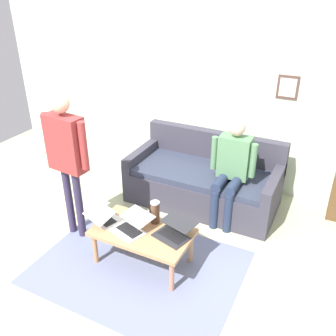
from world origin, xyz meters
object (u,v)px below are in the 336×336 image
person_standing (67,150)px  laptop_left (174,231)px  person_seated (232,166)px  laptop_center (131,226)px  couch (204,181)px  coffee_table (143,234)px  laptop_right (103,217)px  french_press (155,212)px

person_standing → laptop_left: bearing=179.8°
laptop_left → person_seated: (-0.22, -1.11, 0.27)m
person_standing → laptop_center: bearing=171.9°
couch → laptop_left: 1.36m
couch → coffee_table: size_ratio=1.90×
laptop_left → laptop_right: bearing=7.6°
coffee_table → french_press: 0.26m
couch → laptop_right: 1.56m
coffee_table → laptop_right: bearing=3.2°
laptop_left → person_seated: size_ratio=0.33×
laptop_left → person_standing: 1.42m
couch → french_press: size_ratio=6.87×
laptop_center → person_seated: bearing=-117.9°
french_press → person_seated: (-0.49, -1.00, 0.19)m
person_seated → person_standing: bearing=36.6°
coffee_table → couch: bearing=-95.0°
laptop_right → french_press: 0.56m
couch → laptop_center: 1.48m
coffee_table → person_standing: (0.95, -0.08, 0.73)m
couch → person_seated: size_ratio=1.51×
laptop_right → person_seated: size_ratio=0.32×
laptop_right → person_standing: (0.49, -0.11, 0.63)m
laptop_center → laptop_right: laptop_right is taller
laptop_right → person_standing: bearing=-12.7°
laptop_center → laptop_right: size_ratio=1.08×
laptop_center → french_press: bearing=-123.9°
french_press → laptop_center: bearing=56.1°
coffee_table → french_press: bearing=-103.7°
couch → laptop_left: (-0.20, 1.34, 0.15)m
couch → laptop_center: couch is taller
coffee_table → person_standing: size_ratio=0.60×
coffee_table → person_seated: bearing=-114.5°
french_press → person_standing: person_standing is taller
person_seated → laptop_right: bearing=50.4°
laptop_center → person_seated: (-0.65, -1.22, 0.27)m
french_press → coffee_table: bearing=76.3°
couch → person_standing: size_ratio=1.14×
french_press → person_seated: bearing=-116.4°
laptop_center → couch: bearing=-99.0°
french_press → person_seated: 1.13m
laptop_left → person_seated: person_seated is taller
laptop_right → french_press: bearing=-156.7°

